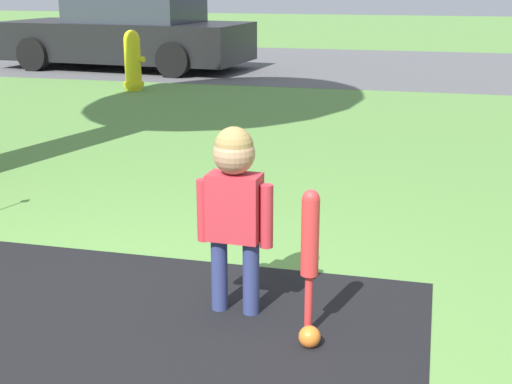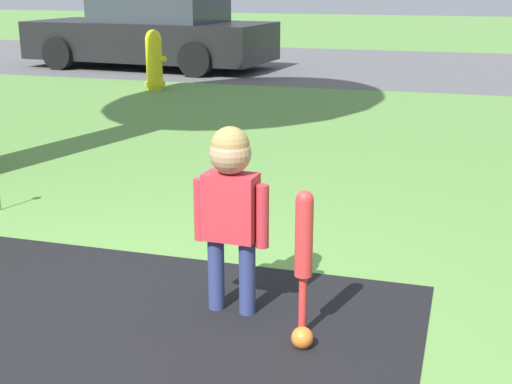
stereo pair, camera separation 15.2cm
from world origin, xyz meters
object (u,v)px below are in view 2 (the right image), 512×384
(child, at_px, (231,195))
(sports_ball, at_px, (302,338))
(baseball_bat, at_px, (304,243))
(fire_hydrant, at_px, (154,61))
(parked_car, at_px, (152,33))

(child, xyz_separation_m, sports_ball, (0.40, -0.25, -0.53))
(baseball_bat, distance_m, fire_hydrant, 7.52)
(parked_car, bearing_deg, fire_hydrant, 120.34)
(fire_hydrant, height_order, parked_car, parked_car)
(baseball_bat, relative_size, fire_hydrant, 0.80)
(baseball_bat, bearing_deg, sports_ball, -76.64)
(baseball_bat, height_order, sports_ball, baseball_bat)
(baseball_bat, xyz_separation_m, fire_hydrant, (-3.69, 6.55, -0.02))
(sports_ball, xyz_separation_m, fire_hydrant, (-3.72, 6.67, 0.37))
(child, height_order, sports_ball, child)
(sports_ball, relative_size, fire_hydrant, 0.11)
(fire_hydrant, bearing_deg, sports_ball, -60.82)
(child, relative_size, sports_ball, 9.31)
(fire_hydrant, bearing_deg, baseball_bat, -60.58)
(child, xyz_separation_m, parked_car, (-4.45, 8.82, 0.02))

